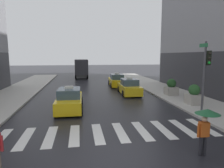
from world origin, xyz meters
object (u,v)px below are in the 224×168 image
pedestrian_with_umbrella (206,119)px  planter_mid_block (171,88)px  taxi_second (129,87)px  box_truck (81,68)px  taxi_third (117,81)px  traffic_light_pole (206,67)px  taxi_lead (70,100)px  planter_near_corner (194,95)px

pedestrian_with_umbrella → planter_mid_block: bearing=70.1°
taxi_second → box_truck: bearing=106.6°
taxi_third → box_truck: bearing=113.0°
traffic_light_pole → box_truck: (-7.89, 24.24, -1.41)m
taxi_lead → traffic_light_pole: bearing=-18.0°
taxi_second → planter_near_corner: bearing=-55.4°
planter_near_corner → planter_mid_block: (-0.05, 3.88, 0.00)m
taxi_lead → taxi_third: (5.64, 10.69, 0.00)m
taxi_third → pedestrian_with_umbrella: 18.60m
taxi_second → planter_mid_block: 4.27m
traffic_light_pole → taxi_third: bearing=104.0°
box_truck → taxi_lead: bearing=-93.0°
traffic_light_pole → taxi_lead: size_ratio=1.05×
box_truck → planter_mid_block: (8.67, -17.92, -0.98)m
taxi_lead → taxi_second: size_ratio=1.00×
traffic_light_pole → taxi_third: (-3.38, 13.61, -2.53)m
taxi_second → planter_mid_block: (3.87, -1.81, 0.15)m
traffic_light_pole → taxi_lead: 9.82m
box_truck → planter_near_corner: (8.72, -21.79, -0.98)m
taxi_second → pedestrian_with_umbrella: (-0.22, -13.11, 0.79)m
traffic_light_pole → box_truck: size_ratio=0.64×
taxi_third → box_truck: (-4.51, 10.63, 1.13)m
box_truck → pedestrian_with_umbrella: size_ratio=3.89×
planter_mid_block → pedestrian_with_umbrella: bearing=-109.9°
traffic_light_pole → planter_near_corner: (0.83, 2.45, -2.38)m
taxi_third → box_truck: box_truck is taller
taxi_third → pedestrian_with_umbrella: size_ratio=2.38×
box_truck → planter_mid_block: bearing=-64.2°
traffic_light_pole → planter_near_corner: size_ratio=3.00×
taxi_lead → planter_near_corner: 9.86m
taxi_third → planter_mid_block: size_ratio=2.88×
taxi_second → taxi_third: same height
taxi_second → box_truck: 16.85m
planter_near_corner → box_truck: bearing=111.8°
taxi_lead → taxi_second: same height
taxi_lead → taxi_third: same height
planter_mid_block → taxi_third: bearing=119.7°
pedestrian_with_umbrella → planter_mid_block: (4.09, 11.30, -0.64)m
box_truck → planter_near_corner: size_ratio=4.72×
traffic_light_pole → taxi_second: size_ratio=1.05×
traffic_light_pole → planter_mid_block: bearing=83.0°
taxi_lead → box_truck: box_truck is taller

